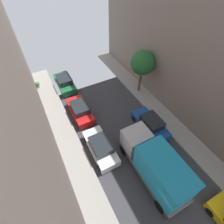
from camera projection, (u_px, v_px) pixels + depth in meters
The scene contains 9 objects.
ground at pixel (176, 210), 12.22m from camera, with size 32.00×32.00×0.00m, color #38383D.
sidewalk_right at pixel (223, 177), 13.76m from camera, with size 2.00×44.00×0.15m, color gray.
parked_car_left_2 at pixel (101, 147), 14.88m from camera, with size 1.78×4.20×1.57m.
parked_car_left_3 at pixel (80, 110), 17.88m from camera, with size 1.78×4.20×1.57m.
parked_car_left_4 at pixel (65, 83), 21.06m from camera, with size 1.78×4.20×1.57m.
parked_car_right_3 at pixel (151, 124), 16.61m from camera, with size 1.78×4.20×1.57m.
delivery_truck at pixel (155, 165), 12.63m from camera, with size 2.26×6.60×3.38m.
street_tree_1 at pixel (143, 63), 18.19m from camera, with size 2.61×2.61×5.09m.
potted_plant_0 at pixel (37, 85), 21.04m from camera, with size 0.52×0.52×0.77m.
Camera 1 is at (-5.49, -0.58, 13.76)m, focal length 27.36 mm.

